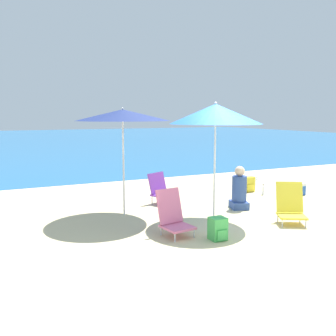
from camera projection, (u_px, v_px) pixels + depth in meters
ground_plane at (266, 227)px, 6.91m from camera, size 60.00×60.00×0.00m
sea_water at (53, 140)px, 29.87m from camera, size 60.00×40.00×0.01m
beach_umbrella_blue at (216, 114)px, 7.09m from camera, size 1.77×1.77×2.29m
beach_umbrella_navy at (123, 115)px, 7.43m from camera, size 1.89×1.89×2.19m
beach_chair_yellow at (290, 205)px, 7.11m from camera, size 0.71×0.73×0.76m
beach_chair_purple at (161, 189)px, 8.68m from camera, size 0.67×0.68×0.70m
beach_chair_pink at (173, 215)px, 6.41m from camera, size 0.54×0.65×0.78m
person_seated_near at (239, 191)px, 8.18m from camera, size 0.46×0.50×0.94m
backpack_green at (218, 229)px, 6.16m from camera, size 0.26×0.26×0.38m
backpack_yellow at (249, 184)px, 9.99m from camera, size 0.32×0.19×0.40m
water_bottle at (263, 191)px, 9.62m from camera, size 0.06×0.06×0.27m
cooler_box at (294, 189)px, 9.60m from camera, size 0.51×0.31×0.30m
seagull at (254, 179)px, 11.10m from camera, size 0.27×0.11×0.23m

